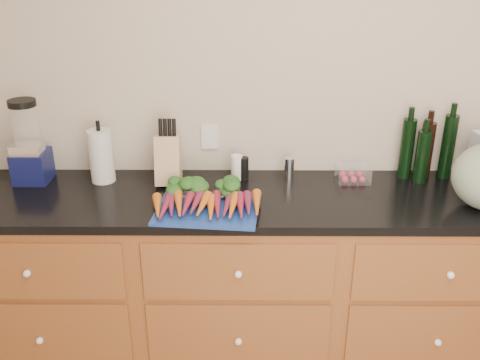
{
  "coord_description": "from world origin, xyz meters",
  "views": [
    {
      "loc": [
        -0.43,
        -0.93,
        2.0
      ],
      "look_at": [
        -0.44,
        1.2,
        1.06
      ],
      "focal_mm": 40.0,
      "sensor_mm": 36.0,
      "label": 1
    }
  ],
  "objects_px": {
    "cutting_board": "(207,209)",
    "carrots": "(208,199)",
    "blender_appliance": "(29,146)",
    "knife_block": "(168,160)",
    "paper_towel": "(101,156)",
    "tomato_box": "(353,174)"
  },
  "relations": [
    {
      "from": "cutting_board",
      "to": "carrots",
      "type": "relative_size",
      "value": 0.94
    },
    {
      "from": "cutting_board",
      "to": "blender_appliance",
      "type": "relative_size",
      "value": 1.08
    },
    {
      "from": "knife_block",
      "to": "paper_towel",
      "type": "bearing_deg",
      "value": 176.48
    },
    {
      "from": "blender_appliance",
      "to": "tomato_box",
      "type": "bearing_deg",
      "value": 0.45
    },
    {
      "from": "cutting_board",
      "to": "blender_appliance",
      "type": "xyz_separation_m",
      "value": [
        -0.87,
        0.32,
        0.17
      ]
    },
    {
      "from": "carrots",
      "to": "paper_towel",
      "type": "height_order",
      "value": "paper_towel"
    },
    {
      "from": "paper_towel",
      "to": "blender_appliance",
      "type": "bearing_deg",
      "value": -179.63
    },
    {
      "from": "carrots",
      "to": "tomato_box",
      "type": "bearing_deg",
      "value": 23.01
    },
    {
      "from": "blender_appliance",
      "to": "paper_towel",
      "type": "xyz_separation_m",
      "value": [
        0.34,
        0.0,
        -0.05
      ]
    },
    {
      "from": "carrots",
      "to": "tomato_box",
      "type": "distance_m",
      "value": 0.75
    },
    {
      "from": "carrots",
      "to": "blender_appliance",
      "type": "height_order",
      "value": "blender_appliance"
    },
    {
      "from": "cutting_board",
      "to": "tomato_box",
      "type": "distance_m",
      "value": 0.77
    },
    {
      "from": "tomato_box",
      "to": "cutting_board",
      "type": "bearing_deg",
      "value": -154.48
    },
    {
      "from": "carrots",
      "to": "blender_appliance",
      "type": "distance_m",
      "value": 0.92
    },
    {
      "from": "paper_towel",
      "to": "carrots",
      "type": "bearing_deg",
      "value": -28.21
    },
    {
      "from": "cutting_board",
      "to": "tomato_box",
      "type": "bearing_deg",
      "value": 25.52
    },
    {
      "from": "cutting_board",
      "to": "paper_towel",
      "type": "xyz_separation_m",
      "value": [
        -0.53,
        0.32,
        0.12
      ]
    },
    {
      "from": "carrots",
      "to": "tomato_box",
      "type": "relative_size",
      "value": 2.99
    },
    {
      "from": "carrots",
      "to": "cutting_board",
      "type": "bearing_deg",
      "value": -90.0
    },
    {
      "from": "carrots",
      "to": "knife_block",
      "type": "height_order",
      "value": "knife_block"
    },
    {
      "from": "blender_appliance",
      "to": "knife_block",
      "type": "relative_size",
      "value": 1.73
    },
    {
      "from": "knife_block",
      "to": "tomato_box",
      "type": "relative_size",
      "value": 1.5
    }
  ]
}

